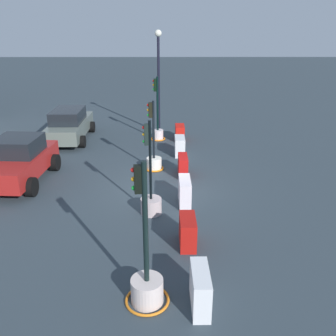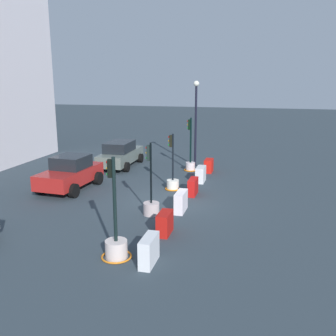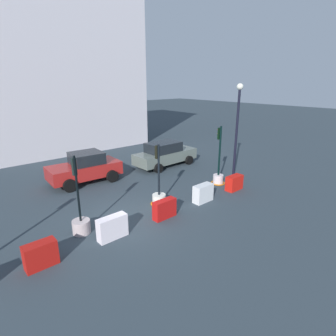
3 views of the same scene
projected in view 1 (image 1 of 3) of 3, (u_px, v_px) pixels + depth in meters
name	position (u px, v px, depth m)	size (l,w,h in m)	color
ground_plane	(160.00, 188.00, 13.63)	(120.00, 120.00, 0.00)	#2F3B43
traffic_light_0	(147.00, 283.00, 7.87)	(1.00, 1.00, 3.32)	beige
traffic_light_1	(151.00, 200.00, 11.64)	(0.68, 0.68, 3.10)	#B8A5A6
traffic_light_2	(154.00, 158.00, 15.26)	(0.81, 0.81, 2.92)	silver
traffic_light_3	(158.00, 129.00, 19.22)	(0.80, 0.80, 3.31)	silver
construction_barrier_0	(200.00, 289.00, 7.75)	(1.10, 0.39, 0.89)	silver
construction_barrier_1	(188.00, 232.00, 9.98)	(0.99, 0.45, 0.83)	#B11510
construction_barrier_2	(185.00, 191.00, 12.33)	(1.15, 0.40, 0.88)	white
construction_barrier_3	(183.00, 166.00, 14.66)	(1.07, 0.38, 0.82)	red
construction_barrier_4	(180.00, 146.00, 16.97)	(1.04, 0.47, 0.86)	silver
construction_barrier_5	(180.00, 133.00, 19.21)	(1.01, 0.48, 0.79)	red
car_grey_saloon	(69.00, 125.00, 19.10)	(4.56, 2.12, 1.66)	slate
car_red_compact	(18.00, 161.00, 13.93)	(4.08, 2.36, 1.74)	#A41E1B
street_lamp_post	(159.00, 70.00, 19.46)	(0.36, 0.36, 5.50)	black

